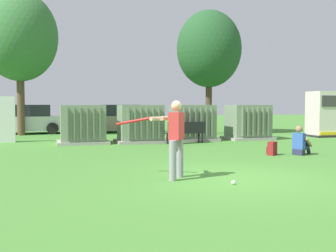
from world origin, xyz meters
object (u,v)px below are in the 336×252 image
park_bench (186,131)px  transformer_east (248,123)px  generator_enclosure (324,114)px  backpack (272,149)px  seated_spectator (300,143)px  parked_car_leftmost (29,120)px  sports_ball (233,182)px  parked_car_left_of_center (119,119)px  transformer_west (83,125)px  transformer_mid_west (140,124)px  transformer_mid_east (193,123)px  batter (174,135)px

park_bench → transformer_east: bearing=18.5°
generator_enclosure → backpack: size_ratio=5.23×
seated_spectator → parked_car_leftmost: parked_car_leftmost is taller
seated_spectator → parked_car_leftmost: (-9.02, 12.53, 0.38)m
sports_ball → parked_car_left_of_center: size_ratio=0.02×
transformer_west → parked_car_left_of_center: same height
park_bench → sports_ball: park_bench is taller
transformer_mid_west → parked_car_leftmost: 8.48m
transformer_mid_east → backpack: transformer_mid_east is taller
transformer_mid_east → parked_car_left_of_center: 6.97m
generator_enclosure → parked_car_leftmost: (-14.57, 6.33, -0.38)m
transformer_mid_west → backpack: (3.20, -5.42, -0.57)m
transformer_mid_west → sports_ball: size_ratio=23.33×
transformer_west → generator_enclosure: (12.11, 0.39, 0.35)m
transformer_mid_east → seated_spectator: bearing=-74.5°
batter → seated_spectator: batter is taller
park_bench → transformer_west: bearing=164.2°
transformer_mid_east → generator_enclosure: (7.19, 0.28, 0.35)m
sports_ball → park_bench: bearing=77.9°
batter → parked_car_leftmost: size_ratio=0.41×
generator_enclosure → seated_spectator: generator_enclosure is taller
batter → park_bench: bearing=69.6°
transformer_mid_east → parked_car_leftmost: 9.91m
batter → parked_car_leftmost: bearing=103.8°
park_bench → seated_spectator: seated_spectator is taller
transformer_east → parked_car_left_of_center: same height
seated_spectator → transformer_mid_east: bearing=105.5°
sports_ball → backpack: bearing=51.3°
seated_spectator → backpack: size_ratio=2.19×
park_bench → parked_car_left_of_center: parked_car_left_of_center is taller
batter → parked_car_left_of_center: size_ratio=0.41×
backpack → parked_car_left_of_center: parked_car_left_of_center is taller
sports_ball → generator_enclosure: bearing=46.0°
transformer_east → sports_ball: size_ratio=23.33×
transformer_west → sports_ball: transformer_west is taller
transformer_mid_west → batter: 8.62m
transformer_east → transformer_west: bearing=179.9°
parked_car_left_of_center → transformer_mid_west: bearing=-91.5°
transformer_mid_east → parked_car_left_of_center: (-2.32, 6.57, -0.04)m
transformer_mid_west → batter: (-1.08, -8.55, 0.19)m
generator_enclosure → seated_spectator: (-5.55, -6.20, -0.76)m
transformer_mid_east → transformer_mid_west: bearing=-172.5°
generator_enclosure → sports_ball: 14.13m
batter → generator_enclosure: bearing=40.4°
transformer_east → backpack: transformer_east is taller
transformer_mid_west → generator_enclosure: generator_enclosure is taller
backpack → parked_car_left_of_center: 12.70m
seated_spectator → sports_ball: bearing=-137.1°
park_bench → backpack: bearing=-72.0°
transformer_east → sports_ball: bearing=-118.6°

